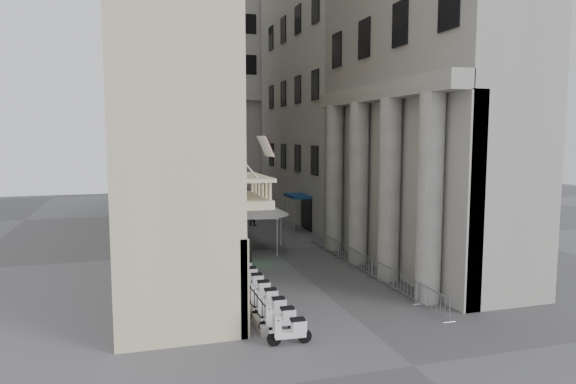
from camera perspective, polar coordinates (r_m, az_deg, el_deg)
name	(u,v)px	position (r m, az deg, el deg)	size (l,w,h in m)	color
ground	(414,366)	(19.33, 13.78, -18.26)	(120.00, 120.00, 0.00)	#454547
left_building	(153,2)	(38.19, -14.79, 19.74)	(5.00, 36.00, 34.00)	beige
far_building	(209,77)	(64.11, -8.76, 12.47)	(22.00, 10.00, 30.00)	beige
iron_fence	(213,258)	(34.35, -8.36, -7.22)	(0.30, 28.00, 1.40)	black
blue_awning	(298,230)	(43.88, 1.07, -4.21)	(1.60, 3.00, 3.00)	navy
flag	(266,327)	(22.18, -2.42, -14.78)	(1.00, 1.40, 8.20)	#9E0C11
scooter_0	(290,344)	(20.52, 0.21, -16.58)	(0.56, 1.40, 1.50)	silver
scooter_1	(280,332)	(21.72, -0.87, -15.25)	(0.56, 1.40, 1.50)	silver
scooter_2	(272,320)	(22.94, -1.82, -14.06)	(0.56, 1.40, 1.50)	silver
scooter_3	(264,310)	(24.17, -2.68, -12.99)	(0.56, 1.40, 1.50)	silver
scooter_4	(257,301)	(25.41, -3.44, -12.02)	(0.56, 1.40, 1.50)	silver
scooter_5	(251,293)	(26.66, -4.12, -11.14)	(0.56, 1.40, 1.50)	silver
scooter_6	(245,286)	(27.92, -4.75, -10.34)	(0.56, 1.40, 1.50)	silver
scooter_7	(240,279)	(29.19, -5.31, -9.60)	(0.56, 1.40, 1.50)	silver
scooter_8	(236,273)	(30.47, -5.82, -8.93)	(0.56, 1.40, 1.50)	silver
scooter_9	(232,267)	(31.75, -6.30, -8.31)	(0.56, 1.40, 1.50)	silver
scooter_10	(228,262)	(33.04, -6.73, -7.74)	(0.56, 1.40, 1.50)	silver
scooter_11	(224,257)	(34.34, -7.13, -7.21)	(0.56, 1.40, 1.50)	silver
scooter_12	(221,253)	(35.63, -7.50, -6.72)	(0.56, 1.40, 1.50)	silver
scooter_13	(217,249)	(36.93, -7.84, -6.26)	(0.56, 1.40, 1.50)	silver
barrier_0	(434,314)	(24.61, 15.88, -12.87)	(0.60, 2.40, 1.10)	#A0A2A7
barrier_1	(405,297)	(26.64, 12.92, -11.30)	(0.60, 2.40, 1.10)	#A0A2A7
barrier_2	(382,283)	(28.73, 10.42, -9.94)	(0.60, 2.40, 1.10)	#A0A2A7
barrier_3	(362,272)	(30.89, 8.27, -8.75)	(0.60, 2.40, 1.10)	#A0A2A7
barrier_4	(346,262)	(33.10, 6.42, -7.71)	(0.60, 2.40, 1.10)	#A0A2A7
barrier_5	(331,253)	(35.34, 4.81, -6.79)	(0.60, 2.40, 1.10)	#A0A2A7
barrier_6	(318,246)	(37.62, 3.40, -5.98)	(0.60, 2.40, 1.10)	#A0A2A7
security_tent	(248,206)	(36.22, -4.47, -1.55)	(4.51, 4.51, 3.66)	silver
street_lamp	(201,172)	(42.26, -9.66, 2.21)	(2.72, 0.77, 8.45)	gray
info_kiosk	(248,252)	(31.63, -4.47, -6.64)	(0.37, 0.88, 1.81)	black
pedestrian_a	(238,224)	(41.60, -5.58, -3.59)	(0.64, 0.42, 1.76)	#0C1732
pedestrian_b	(252,216)	(45.77, -3.99, -2.67)	(0.86, 0.67, 1.77)	black
pedestrian_c	(240,212)	(47.57, -5.38, -2.21)	(0.96, 0.63, 1.97)	black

